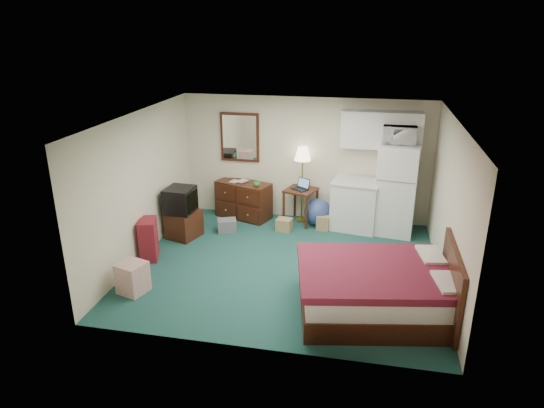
% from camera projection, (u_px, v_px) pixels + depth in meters
% --- Properties ---
extents(floor, '(5.00, 4.50, 0.01)m').
position_uv_depth(floor, '(285.00, 266.00, 8.17)').
color(floor, '#1E4545').
rests_on(floor, ground).
extents(ceiling, '(5.00, 4.50, 0.01)m').
position_uv_depth(ceiling, '(287.00, 118.00, 7.29)').
color(ceiling, beige).
rests_on(ceiling, walls).
extents(walls, '(5.01, 4.51, 2.50)m').
position_uv_depth(walls, '(286.00, 196.00, 7.73)').
color(walls, beige).
rests_on(walls, floor).
extents(mirror, '(0.80, 0.06, 1.00)m').
position_uv_depth(mirror, '(240.00, 137.00, 9.88)').
color(mirror, white).
rests_on(mirror, walls).
extents(upper_cabinets, '(1.50, 0.35, 0.70)m').
position_uv_depth(upper_cabinets, '(381.00, 130.00, 9.12)').
color(upper_cabinets, white).
rests_on(upper_cabinets, walls).
extents(headboard, '(0.06, 1.56, 1.00)m').
position_uv_depth(headboard, '(451.00, 284.00, 6.52)').
color(headboard, black).
rests_on(headboard, walls).
extents(dresser, '(1.23, 0.85, 0.76)m').
position_uv_depth(dresser, '(244.00, 200.00, 10.08)').
color(dresser, black).
rests_on(dresser, floor).
extents(floor_lamp, '(0.38, 0.38, 1.55)m').
position_uv_depth(floor_lamp, '(302.00, 185.00, 9.78)').
color(floor_lamp, gold).
rests_on(floor_lamp, floor).
extents(desk, '(0.71, 0.71, 0.72)m').
position_uv_depth(desk, '(300.00, 206.00, 9.82)').
color(desk, black).
rests_on(desk, floor).
extents(exercise_ball, '(0.57, 0.57, 0.55)m').
position_uv_depth(exercise_ball, '(318.00, 212.00, 9.73)').
color(exercise_ball, navy).
rests_on(exercise_ball, floor).
extents(kitchen_counter, '(0.96, 0.79, 0.95)m').
position_uv_depth(kitchen_counter, '(355.00, 206.00, 9.50)').
color(kitchen_counter, white).
rests_on(kitchen_counter, floor).
extents(fridge, '(0.81, 0.81, 1.76)m').
position_uv_depth(fridge, '(397.00, 189.00, 9.20)').
color(fridge, white).
rests_on(fridge, floor).
extents(bed, '(2.34, 1.98, 0.67)m').
position_uv_depth(bed, '(376.00, 290.00, 6.78)').
color(bed, '#4B0B1E').
rests_on(bed, floor).
extents(tv_stand, '(0.66, 0.69, 0.52)m').
position_uv_depth(tv_stand, '(184.00, 224.00, 9.19)').
color(tv_stand, black).
rests_on(tv_stand, floor).
extents(suitcase, '(0.40, 0.51, 0.72)m').
position_uv_depth(suitcase, '(148.00, 239.00, 8.31)').
color(suitcase, maroon).
rests_on(suitcase, floor).
extents(retail_box, '(0.48, 0.48, 0.48)m').
position_uv_depth(retail_box, '(133.00, 278.00, 7.31)').
color(retail_box, silver).
rests_on(retail_box, floor).
extents(file_bin, '(0.43, 0.38, 0.25)m').
position_uv_depth(file_bin, '(227.00, 226.00, 9.46)').
color(file_bin, slate).
rests_on(file_bin, floor).
extents(cardboard_box_a, '(0.33, 0.29, 0.24)m').
position_uv_depth(cardboard_box_a, '(284.00, 225.00, 9.52)').
color(cardboard_box_a, '#997946').
rests_on(cardboard_box_a, floor).
extents(cardboard_box_b, '(0.28, 0.32, 0.29)m').
position_uv_depth(cardboard_box_b, '(324.00, 222.00, 9.58)').
color(cardboard_box_b, '#997946').
rests_on(cardboard_box_b, floor).
extents(laptop, '(0.39, 0.38, 0.21)m').
position_uv_depth(laptop, '(300.00, 185.00, 9.64)').
color(laptop, black).
rests_on(laptop, desk).
extents(crt_tv, '(0.54, 0.58, 0.47)m').
position_uv_depth(crt_tv, '(180.00, 200.00, 9.01)').
color(crt_tv, black).
rests_on(crt_tv, tv_stand).
extents(microwave, '(0.61, 0.35, 0.41)m').
position_uv_depth(microwave, '(400.00, 132.00, 8.86)').
color(microwave, white).
rests_on(microwave, fridge).
extents(book_a, '(0.15, 0.06, 0.21)m').
position_uv_depth(book_a, '(231.00, 176.00, 9.99)').
color(book_a, '#997946').
rests_on(book_a, dresser).
extents(book_b, '(0.17, 0.11, 0.25)m').
position_uv_depth(book_b, '(239.00, 175.00, 10.01)').
color(book_b, '#997946').
rests_on(book_b, dresser).
extents(mug, '(0.16, 0.14, 0.13)m').
position_uv_depth(mug, '(257.00, 183.00, 9.69)').
color(mug, '#409137').
rests_on(mug, dresser).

